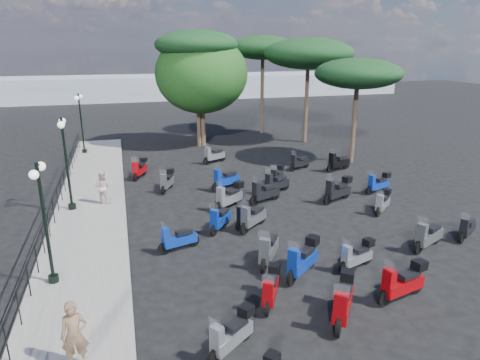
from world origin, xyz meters
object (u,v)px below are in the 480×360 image
object	(u,v)px
lamp_post_2	(81,119)
pine_0	(263,48)
scooter_1	(271,289)
scooter_28	(338,162)
scooter_20	(276,184)
pine_2	(196,45)
scooter_13	(303,260)
scooter_3	(178,239)
scooter_10	(226,180)
scooter_7	(343,302)
scooter_4	(167,181)
scooter_15	(253,218)
scooter_8	(248,217)
scooter_25	(467,229)
scooter_19	(383,203)
scooter_5	(140,169)
pine_1	(309,54)
lamp_post_1	(66,158)
scooter_16	(264,193)
pine_3	(358,74)
broadleaf_tree	(201,74)
scooter_27	(378,184)
scooter_2	(220,220)
scooter_18	(357,256)
scooter_24	(428,236)
lamp_post_0	(44,216)
woman	(74,335)
scooter_14	(268,250)
scooter_6	(231,335)
scooter_12	(402,283)
scooter_22	(299,163)
scooter_11	(214,156)
scooter_21	(277,177)

from	to	relation	value
lamp_post_2	pine_0	xyz separation A→B (m)	(13.78, 3.85, 4.41)
scooter_1	scooter_28	world-z (taller)	scooter_28
scooter_20	pine_2	bearing A→B (deg)	-17.03
scooter_20	scooter_13	bearing A→B (deg)	139.70
scooter_3	scooter_10	size ratio (longest dim) A/B	0.93
scooter_7	pine_2	distance (m)	22.28
scooter_4	scooter_15	bearing A→B (deg)	140.99
scooter_8	scooter_25	bearing A→B (deg)	-144.59
lamp_post_2	scooter_19	size ratio (longest dim) A/B	3.11
scooter_5	scooter_4	bearing A→B (deg)	140.90
pine_1	scooter_3	bearing A→B (deg)	-127.40
lamp_post_1	scooter_25	world-z (taller)	lamp_post_1
scooter_16	pine_3	size ratio (longest dim) A/B	0.27
scooter_1	scooter_8	bearing A→B (deg)	-72.02
scooter_1	broadleaf_tree	world-z (taller)	broadleaf_tree
scooter_25	scooter_27	world-z (taller)	scooter_27
scooter_2	scooter_27	bearing A→B (deg)	-127.01
scooter_5	scooter_10	world-z (taller)	scooter_10
scooter_18	scooter_5	bearing A→B (deg)	8.31
scooter_1	scooter_20	distance (m)	9.52
scooter_24	pine_0	bearing A→B (deg)	-27.14
lamp_post_0	pine_3	world-z (taller)	pine_3
pine_0	scooter_8	bearing A→B (deg)	-110.06
woman	scooter_8	distance (m)	8.97
scooter_8	scooter_24	distance (m)	6.71
scooter_14	scooter_24	bearing A→B (deg)	-151.98
scooter_24	scooter_27	xyz separation A→B (m)	(1.80, 5.90, -0.02)
scooter_6	scooter_27	bearing A→B (deg)	-83.47
scooter_4	scooter_14	distance (m)	8.90
scooter_12	scooter_18	bearing A→B (deg)	-3.93
scooter_8	scooter_22	bearing A→B (deg)	-67.64
scooter_19	scooter_6	bearing A→B (deg)	88.51
scooter_18	broadleaf_tree	bearing A→B (deg)	-14.74
scooter_11	scooter_27	size ratio (longest dim) A/B	1.03
scooter_2	scooter_10	xyz separation A→B (m)	(1.43, 4.85, 0.04)
lamp_post_2	pine_3	size ratio (longest dim) A/B	0.62
scooter_27	pine_0	size ratio (longest dim) A/B	0.20
scooter_11	pine_1	xyz separation A→B (m)	(7.91, 4.05, 5.96)
scooter_10	broadleaf_tree	xyz separation A→B (m)	(0.81, 10.09, 4.59)
scooter_5	scooter_21	bearing A→B (deg)	179.51
scooter_24	scooter_14	bearing A→B (deg)	60.46
scooter_6	scooter_8	xyz separation A→B (m)	(2.53, 6.96, -0.05)
scooter_24	pine_2	world-z (taller)	pine_2
scooter_5	pine_3	size ratio (longest dim) A/B	0.25
scooter_22	broadleaf_tree	size ratio (longest dim) A/B	0.19
scooter_10	scooter_1	bearing A→B (deg)	145.54
scooter_2	scooter_6	xyz separation A→B (m)	(-1.34, -6.96, 0.02)
scooter_16	woman	bearing A→B (deg)	117.65
lamp_post_0	scooter_1	size ratio (longest dim) A/B	2.64
scooter_12	pine_1	bearing A→B (deg)	-29.88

